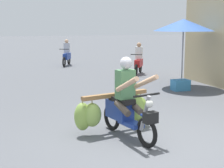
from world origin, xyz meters
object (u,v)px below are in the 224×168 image
(motorbike_distant_ahead_left, at_px, (139,61))
(produce_crate, at_px, (180,85))
(motorbike_main_loaded, at_px, (122,107))
(market_umbrella_near_shop, at_px, (184,25))
(motorbike_distant_ahead_right, at_px, (67,55))

(motorbike_distant_ahead_left, bearing_deg, produce_crate, -91.08)
(motorbike_main_loaded, xyz_separation_m, produce_crate, (3.34, 3.57, -0.35))
(market_umbrella_near_shop, distance_m, produce_crate, 2.08)
(motorbike_distant_ahead_right, bearing_deg, motorbike_distant_ahead_left, -59.06)
(motorbike_main_loaded, distance_m, market_umbrella_near_shop, 5.75)
(motorbike_main_loaded, relative_size, market_umbrella_near_shop, 0.83)
(motorbike_distant_ahead_right, distance_m, market_umbrella_near_shop, 8.07)
(motorbike_main_loaded, height_order, produce_crate, motorbike_main_loaded)
(motorbike_distant_ahead_left, xyz_separation_m, market_umbrella_near_shop, (0.27, -3.33, 1.59))
(motorbike_main_loaded, xyz_separation_m, motorbike_distant_ahead_right, (0.96, 11.53, 0.04))
(motorbike_distant_ahead_left, height_order, produce_crate, motorbike_distant_ahead_left)
(motorbike_distant_ahead_left, bearing_deg, motorbike_distant_ahead_right, 120.94)
(motorbike_distant_ahead_right, bearing_deg, motorbike_main_loaded, -94.75)
(produce_crate, bearing_deg, motorbike_distant_ahead_left, 88.92)
(market_umbrella_near_shop, bearing_deg, motorbike_main_loaded, -131.89)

